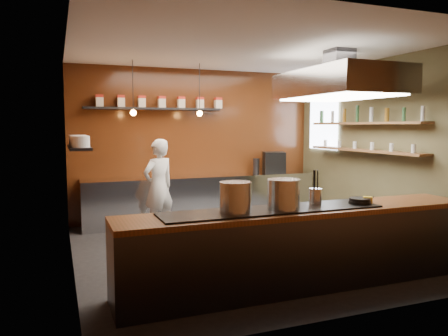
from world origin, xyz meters
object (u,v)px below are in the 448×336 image
espresso_machine (274,162)px  stockpot_large (235,197)px  chef (159,187)px  extractor_hood (339,83)px  stockpot_small (284,194)px

espresso_machine → stockpot_large: bearing=-104.8°
espresso_machine → chef: bearing=-146.2°
extractor_hood → espresso_machine: (0.29, 2.59, -1.39)m
chef → stockpot_large: bearing=68.1°
extractor_hood → espresso_machine: 2.96m
extractor_hood → chef: (-2.33, 1.85, -1.68)m
extractor_hood → chef: extractor_hood is taller
stockpot_large → stockpot_small: size_ratio=0.95×
espresso_machine → chef: (-2.62, -0.75, -0.29)m
extractor_hood → stockpot_large: extractor_hood is taller
extractor_hood → espresso_machine: size_ratio=4.62×
stockpot_large → espresso_machine: 4.56m
stockpot_small → extractor_hood: bearing=38.3°
stockpot_small → espresso_machine: (1.89, 3.86, 0.01)m
extractor_hood → chef: bearing=141.6°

